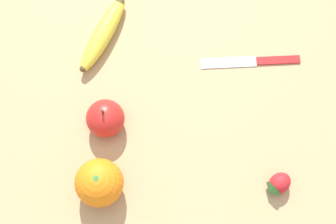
# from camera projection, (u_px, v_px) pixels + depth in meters

# --- Properties ---
(ground_plane) EXTENTS (3.00, 3.00, 0.00)m
(ground_plane) POSITION_uv_depth(u_px,v_px,m) (184.00, 87.00, 0.91)
(ground_plane) COLOR tan
(banana) EXTENTS (0.19, 0.08, 0.04)m
(banana) POSITION_uv_depth(u_px,v_px,m) (104.00, 33.00, 0.93)
(banana) COLOR yellow
(banana) RESTS_ON ground_plane
(orange) EXTENTS (0.09, 0.09, 0.09)m
(orange) POSITION_uv_depth(u_px,v_px,m) (99.00, 183.00, 0.81)
(orange) COLOR orange
(orange) RESTS_ON ground_plane
(strawberry) EXTENTS (0.06, 0.06, 0.03)m
(strawberry) POSITION_uv_depth(u_px,v_px,m) (278.00, 184.00, 0.83)
(strawberry) COLOR red
(strawberry) RESTS_ON ground_plane
(apple) EXTENTS (0.07, 0.07, 0.08)m
(apple) POSITION_uv_depth(u_px,v_px,m) (105.00, 118.00, 0.86)
(apple) COLOR red
(apple) RESTS_ON ground_plane
(paring_knife) EXTENTS (0.06, 0.20, 0.01)m
(paring_knife) POSITION_uv_depth(u_px,v_px,m) (254.00, 61.00, 0.93)
(paring_knife) COLOR silver
(paring_knife) RESTS_ON ground_plane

